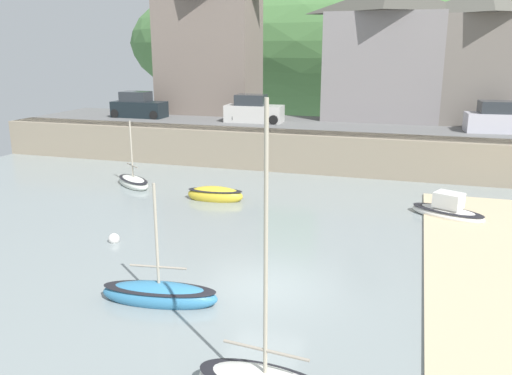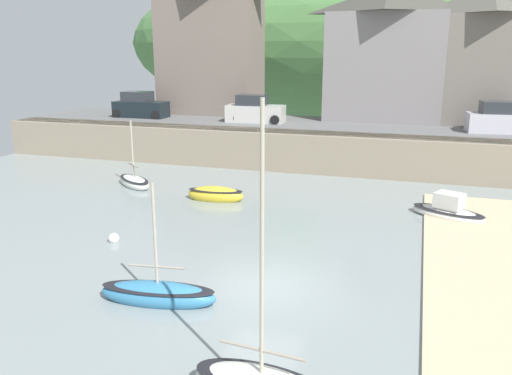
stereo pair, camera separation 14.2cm
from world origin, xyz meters
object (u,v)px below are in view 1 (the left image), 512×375
Objects in this scene: waterfront_building_right at (484,55)px; waterfront_building_centre at (384,53)px; sailboat_blue_trim at (159,294)px; sailboat_far_left at (215,195)px; parked_car_by_wall at (253,111)px; waterfront_building_left at (209,38)px; sailboat_tall_mast at (448,211)px; mooring_buoy at (114,239)px; parked_car_near_slipway at (139,107)px; fishing_boat_green at (133,182)px; church_with_spire at (504,10)px; parked_car_end_of_row at (499,120)px.

waterfront_building_centre is at bearing 180.00° from waterfront_building_right.
sailboat_blue_trim is 1.32× the size of sailboat_far_left.
waterfront_building_centre is at bearing 25.23° from parked_car_by_wall.
waterfront_building_left is 29.87m from sailboat_blue_trim.
waterfront_building_centre reaches higher than sailboat_tall_mast.
mooring_buoy is (5.16, -23.12, -8.21)m from waterfront_building_left.
parked_car_near_slipway is at bearing -132.04° from waterfront_building_left.
waterfront_building_left is 13.79m from waterfront_building_centre.
waterfront_building_right is 25.24m from fishing_boat_green.
waterfront_building_right is 5.34m from church_with_spire.
waterfront_building_right is 3.08× the size of sailboat_far_left.
sailboat_blue_trim is (-8.76, -11.41, -0.04)m from sailboat_tall_mast.
sailboat_tall_mast is 11.23m from sailboat_far_left.
waterfront_building_right reaches higher than mooring_buoy.
sailboat_far_left is at bearing -146.92° from parked_car_end_of_row.
parked_car_end_of_row is (25.37, 0.00, 0.00)m from parked_car_near_slipway.
church_with_spire is 3.73× the size of parked_car_near_slipway.
fishing_boat_green is 22.75m from parked_car_end_of_row.
parked_car_near_slipway is at bearing 177.77° from sailboat_tall_mast.
mooring_buoy is at bearing -121.76° from church_with_spire.
sailboat_tall_mast is at bearing -43.72° from parked_car_by_wall.
parked_car_end_of_row is at bearing 98.80° from sailboat_tall_mast.
sailboat_far_left is (-6.91, -16.34, -6.91)m from waterfront_building_centre.
church_with_spire is at bearing 79.59° from parked_car_end_of_row.
parked_car_by_wall is (-4.14, 22.72, 2.93)m from sailboat_blue_trim.
sailboat_far_left is 0.73× the size of parked_car_near_slipway.
parked_car_by_wall is at bearing -41.03° from waterfront_building_left.
fishing_boat_green is at bearing -129.37° from waterfront_building_centre.
parked_car_by_wall is (-8.58, -4.50, -4.00)m from waterfront_building_centre.
waterfront_building_left is 25.31m from sailboat_tall_mast.
waterfront_building_centre is 0.62× the size of church_with_spire.
waterfront_building_right is 2.16× the size of parked_car_end_of_row.
parked_car_by_wall is 9.26× the size of mooring_buoy.
parked_car_near_slipway is at bearing 177.54° from parked_car_by_wall.
fishing_boat_green reaches higher than mooring_buoy.
fishing_boat_green reaches higher than sailboat_tall_mast.
sailboat_far_left is (6.84, -16.34, -8.06)m from waterfront_building_left.
mooring_buoy is at bearing -108.64° from sailboat_far_left.
waterfront_building_centre is at bearing 62.41° from sailboat_far_left.
fishing_boat_green is 14.51m from sailboat_blue_trim.
sailboat_blue_trim is 23.27m from parked_car_by_wall.
waterfront_building_centre is at bearing 69.61° from mooring_buoy.
church_with_spire is 11.08m from parked_car_end_of_row.
parked_car_end_of_row reaches higher than mooring_buoy.
parked_car_end_of_row reaches higher than sailboat_far_left.
fishing_boat_green is 0.94× the size of parked_car_near_slipway.
church_with_spire is 3.60× the size of parked_car_end_of_row.
waterfront_building_centre is 2.61× the size of sailboat_tall_mast.
church_with_spire reaches higher than parked_car_by_wall.
sailboat_blue_trim is at bearing -124.07° from parked_car_end_of_row.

